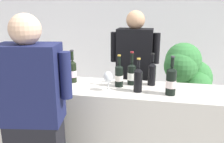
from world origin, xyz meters
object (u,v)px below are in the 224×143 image
Objects in this scene: wine_bottle_3 at (55,76)px; wine_bottle_6 at (171,81)px; ice_bucket at (8,74)px; person_guest at (36,133)px; wine_glass at (108,78)px; wine_bottle_2 at (60,69)px; wine_bottle_4 at (138,79)px; wine_bottle_1 at (119,75)px; wine_bottle_7 at (43,71)px; wine_bottle_0 at (152,73)px; wine_bottle_8 at (132,74)px; potted_shrub at (189,78)px; wine_bottle_5 at (73,71)px; person_server at (134,86)px.

wine_bottle_6 is at bearing 3.40° from wine_bottle_3.
person_guest is (0.51, -0.47, -0.29)m from ice_bucket.
wine_bottle_3 is at bearing -176.60° from wine_bottle_6.
wine_glass is 0.73m from person_guest.
wine_bottle_2 is 0.75m from person_guest.
ice_bucket is (-1.21, -0.06, -0.01)m from wine_bottle_4.
ice_bucket is (-1.48, -0.04, -0.01)m from wine_bottle_6.
wine_bottle_2 is (-0.60, 0.04, 0.01)m from wine_bottle_1.
wine_bottle_7 is at bearing 169.40° from wine_glass.
ice_bucket is (-0.27, -0.16, 0.00)m from wine_bottle_7.
wine_bottle_0 is 0.96× the size of wine_bottle_8.
wine_bottle_1 reaches higher than ice_bucket.
wine_bottle_3 reaches higher than wine_bottle_4.
potted_shrub is (1.37, 1.02, -0.31)m from wine_bottle_2.
wine_bottle_7 is (-0.29, -0.05, -0.01)m from wine_bottle_5.
wine_bottle_6 is 1.89× the size of wine_glass.
wine_bottle_5 is 1.06× the size of wine_bottle_7.
wine_bottle_4 is at bearing -6.11° from wine_bottle_7.
wine_bottle_5 reaches higher than wine_bottle_7.
wine_bottle_0 is at bearing -116.44° from potted_shrub.
wine_bottle_0 reaches higher than ice_bucket.
potted_shrub reaches higher than wine_glass.
potted_shrub is at bearing 34.26° from ice_bucket.
wine_bottle_6 is (0.92, -0.17, 0.01)m from wine_bottle_5.
person_server is (0.63, 0.72, -0.30)m from wine_bottle_3.
person_guest reaches higher than wine_bottle_4.
wine_bottle_6 is (1.06, -0.17, -0.00)m from wine_bottle_2.
wine_bottle_4 is at bearing -118.77° from wine_bottle_0.
wine_bottle_5 reaches higher than wine_bottle_4.
wine_bottle_4 is at bearing -81.73° from person_server.
wine_bottle_3 is at bearing 93.39° from person_guest.
wine_glass is at bearing 48.78° from person_guest.
wine_glass is 0.10× the size of person_server.
wine_bottle_4 is at bearing -116.86° from potted_shrub.
wine_bottle_3 is 1.49× the size of ice_bucket.
wine_bottle_2 is 0.92× the size of wine_bottle_3.
wine_bottle_3 is 1.84m from potted_shrub.
wine_bottle_2 is at bearing 97.17° from person_guest.
wine_bottle_4 is 1.21m from ice_bucket.
person_guest is at bearing -68.96° from wine_bottle_7.
wine_bottle_4 is 0.20m from wine_bottle_8.
person_server is at bearing 32.23° from ice_bucket.
wine_bottle_3 is (-0.84, -0.28, 0.01)m from wine_bottle_0.
wine_bottle_3 reaches higher than wine_bottle_1.
wine_bottle_5 is 0.57m from wine_bottle_8.
wine_bottle_2 is 1.37× the size of ice_bucket.
wine_bottle_8 is 0.19× the size of person_guest.
person_server is at bearing 32.61° from wine_bottle_7.
person_guest reaches higher than wine_bottle_7.
wine_bottle_5 is at bearing 167.05° from wine_bottle_4.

